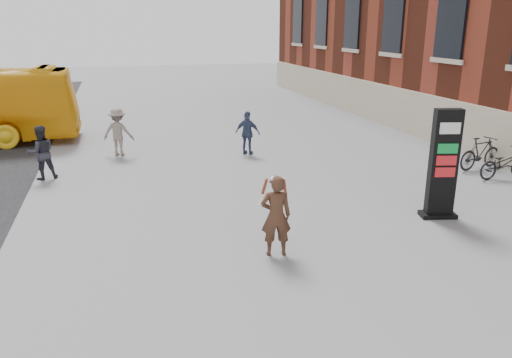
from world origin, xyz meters
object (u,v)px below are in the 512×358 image
object	(u,v)px
pedestrian_b	(118,132)
pedestrian_a	(41,153)
bike_6	(504,163)
pedestrian_c	(248,133)
bike_7	(481,153)
woman	(276,215)
info_pylon	(443,165)

from	to	relation	value
pedestrian_b	pedestrian_a	bearing A→B (deg)	67.16
bike_6	pedestrian_a	bearing A→B (deg)	71.16
pedestrian_a	pedestrian_c	world-z (taller)	pedestrian_a
pedestrian_c	bike_7	xyz separation A→B (m)	(6.66, -3.85, -0.24)
pedestrian_b	bike_7	world-z (taller)	pedestrian_b
woman	bike_7	distance (m)	9.18
info_pylon	pedestrian_c	distance (m)	7.68
pedestrian_b	bike_7	bearing A→B (deg)	177.32
pedestrian_b	bike_6	size ratio (longest dim) A/B	0.96
woman	pedestrian_b	distance (m)	9.53
info_pylon	bike_7	distance (m)	5.06
bike_6	bike_7	size ratio (longest dim) A/B	1.00
bike_6	bike_7	world-z (taller)	bike_7
woman	pedestrian_b	bearing A→B (deg)	-62.35
pedestrian_b	pedestrian_c	world-z (taller)	pedestrian_b
pedestrian_b	bike_7	distance (m)	12.12
pedestrian_a	pedestrian_c	xyz separation A→B (m)	(6.65, 1.22, -0.04)
pedestrian_c	bike_6	size ratio (longest dim) A/B	0.88
pedestrian_a	pedestrian_b	xyz separation A→B (m)	(2.24, 2.31, 0.03)
pedestrian_a	bike_7	distance (m)	13.57
info_pylon	bike_7	xyz separation A→B (m)	(3.79, 3.26, -0.78)
pedestrian_a	info_pylon	bearing A→B (deg)	131.44
pedestrian_a	bike_7	size ratio (longest dim) A/B	0.93
woman	bike_6	distance (m)	8.76
pedestrian_b	bike_6	distance (m)	12.59
woman	pedestrian_a	xyz separation A→B (m)	(-5.13, 6.78, -0.04)
pedestrian_b	bike_6	xyz separation A→B (m)	(11.07, -5.98, -0.38)
info_pylon	bike_6	bearing A→B (deg)	44.05
woman	bike_7	xyz separation A→B (m)	(8.18, 4.15, -0.33)
bike_7	woman	bearing A→B (deg)	106.12
pedestrian_a	bike_6	bearing A→B (deg)	147.72
info_pylon	bike_7	bearing A→B (deg)	54.45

